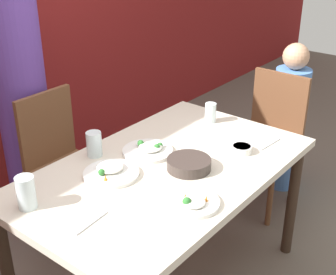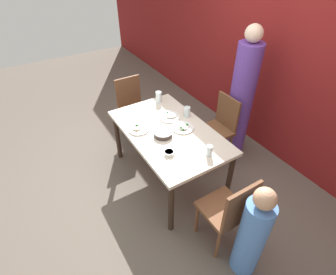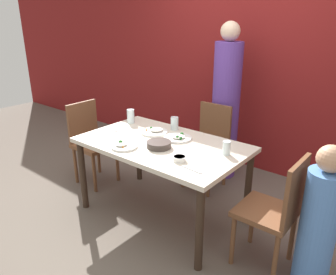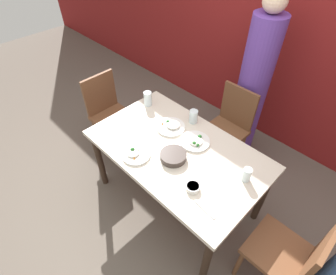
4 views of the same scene
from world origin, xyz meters
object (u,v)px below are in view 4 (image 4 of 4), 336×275
object	(u,v)px
plate_rice_adult	(171,126)
bowl_curry	(173,156)
glass_water_tall	(247,175)
person_adult	(252,87)
chair_adult_spot	(228,126)
chair_child_spot	(289,255)

from	to	relation	value
plate_rice_adult	bowl_curry	bearing A→B (deg)	-42.89
bowl_curry	glass_water_tall	distance (m)	0.57
person_adult	plate_rice_adult	world-z (taller)	person_adult
chair_adult_spot	plate_rice_adult	xyz separation A→B (m)	(-0.21, -0.64, 0.26)
chair_adult_spot	chair_child_spot	size ratio (longest dim) A/B	1.00
person_adult	glass_water_tall	distance (m)	1.14
plate_rice_adult	chair_child_spot	bearing A→B (deg)	-7.05
chair_adult_spot	person_adult	world-z (taller)	person_adult
chair_child_spot	plate_rice_adult	bearing A→B (deg)	-97.05
bowl_curry	plate_rice_adult	distance (m)	0.37
chair_adult_spot	bowl_curry	size ratio (longest dim) A/B	4.32
person_adult	glass_water_tall	world-z (taller)	person_adult
glass_water_tall	bowl_curry	bearing A→B (deg)	-156.29
chair_child_spot	bowl_curry	size ratio (longest dim) A/B	4.32
chair_child_spot	chair_adult_spot	bearing A→B (deg)	-126.54
person_adult	plate_rice_adult	size ratio (longest dim) A/B	6.72
chair_child_spot	person_adult	world-z (taller)	person_adult
chair_child_spot	glass_water_tall	size ratio (longest dim) A/B	7.98
plate_rice_adult	chair_adult_spot	bearing A→B (deg)	71.53
chair_adult_spot	person_adult	bearing A→B (deg)	90.00
person_adult	bowl_curry	bearing A→B (deg)	-87.35
chair_child_spot	plate_rice_adult	distance (m)	1.32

